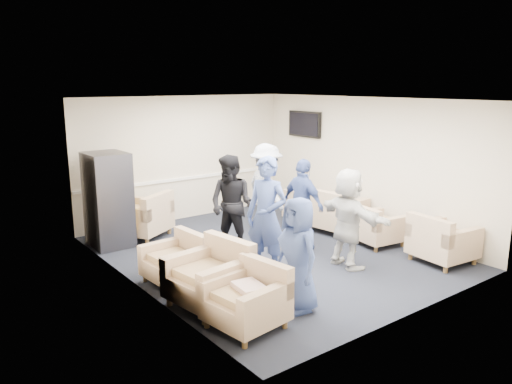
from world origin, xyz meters
TOP-DOWN VIEW (x-y plane):
  - floor at (0.00, 0.00)m, footprint 6.00×6.00m
  - ceiling at (0.00, 0.00)m, footprint 6.00×6.00m
  - back_wall at (0.00, 3.00)m, footprint 5.00×0.02m
  - front_wall at (0.00, -3.00)m, footprint 5.00×0.02m
  - left_wall at (-2.50, 0.00)m, footprint 0.02×6.00m
  - right_wall at (2.50, 0.00)m, footprint 0.02×6.00m
  - chair_rail at (0.00, 2.98)m, footprint 4.98×0.04m
  - tv at (2.44, 1.80)m, footprint 0.10×1.00m
  - armchair_left_near at (-1.92, -1.98)m, footprint 0.94×0.94m
  - armchair_left_mid at (-1.95, -1.16)m, footprint 1.06×1.06m
  - armchair_left_far at (-1.94, -0.16)m, footprint 0.84×0.84m
  - armchair_right_near at (1.97, -2.12)m, footprint 0.98×0.98m
  - armchair_right_midnear at (1.85, -0.83)m, footprint 0.91×0.91m
  - armchair_right_midfar at (1.86, 0.21)m, footprint 1.05×1.05m
  - armchair_right_far at (1.88, 1.14)m, footprint 0.80×0.80m
  - armchair_corner at (-1.38, 2.22)m, footprint 1.29×1.29m
  - vending_machine at (-2.09, 2.14)m, footprint 0.71×0.83m
  - backpack at (-1.49, -0.64)m, footprint 0.29×0.22m
  - pillow at (-1.93, -1.99)m, footprint 0.35×0.44m
  - person_front_left at (-1.12, -1.98)m, footprint 0.57×0.80m
  - person_mid_left at (-0.67, -0.75)m, footprint 0.67×0.81m
  - person_back_left at (-0.52, 0.44)m, footprint 0.95×1.05m
  - person_back_right at (0.75, 1.06)m, footprint 0.87×1.27m
  - person_mid_right at (0.62, -0.17)m, footprint 0.43×0.98m
  - person_front_right at (0.60, -1.28)m, footprint 0.65×1.57m

SIDE VIEW (x-z plane):
  - floor at x=0.00m, z-range 0.00..0.00m
  - backpack at x=-1.49m, z-range 0.01..0.49m
  - armchair_right_far at x=1.88m, z-range 0.00..0.60m
  - armchair_left_far at x=-1.94m, z-range 0.00..0.63m
  - armchair_right_midnear at x=1.85m, z-range 0.00..0.64m
  - armchair_left_near at x=-1.92m, z-range 0.00..0.67m
  - armchair_right_near at x=1.97m, z-range 0.00..0.71m
  - armchair_left_mid at x=-1.95m, z-range 0.00..0.75m
  - armchair_right_midfar at x=1.86m, z-range 0.00..0.75m
  - armchair_corner at x=-1.38m, z-range 0.00..0.76m
  - pillow at x=-1.93m, z-range 0.45..0.56m
  - person_front_left at x=-1.12m, z-range 0.00..1.54m
  - person_front_right at x=0.60m, z-range 0.00..1.65m
  - person_mid_right at x=0.62m, z-range 0.00..1.66m
  - vending_machine at x=-2.09m, z-range 0.00..1.74m
  - person_back_left at x=-0.52m, z-range 0.00..1.75m
  - chair_rail at x=0.00m, z-range 0.87..0.93m
  - person_back_right at x=0.75m, z-range 0.00..1.80m
  - person_mid_left at x=-0.67m, z-range 0.00..1.89m
  - back_wall at x=0.00m, z-range 0.00..2.70m
  - front_wall at x=0.00m, z-range 0.00..2.70m
  - left_wall at x=-2.50m, z-range 0.00..2.70m
  - right_wall at x=2.50m, z-range 0.00..2.70m
  - tv at x=2.44m, z-range 1.76..2.34m
  - ceiling at x=0.00m, z-range 2.70..2.70m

